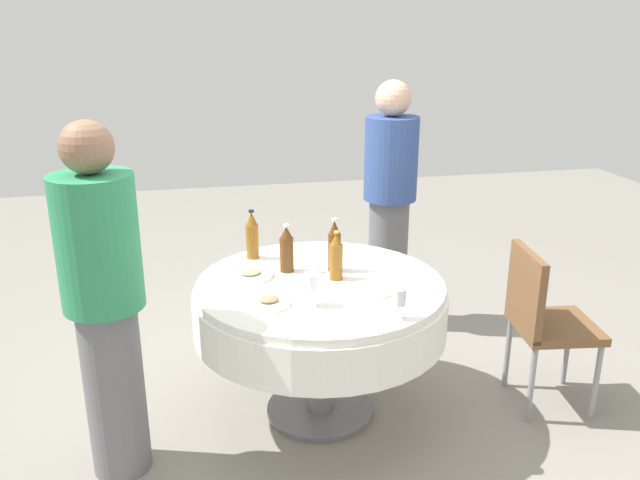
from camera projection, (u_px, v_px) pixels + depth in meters
ground_plane at (320, 411)px, 3.41m from camera, size 10.00×10.00×0.00m
dining_table at (320, 310)px, 3.22m from camera, size 1.26×1.26×0.74m
bottle_brown_outer at (334, 247)px, 3.28m from camera, size 0.07×0.07×0.28m
bottle_amber_near at (252, 236)px, 3.46m from camera, size 0.07×0.07×0.27m
bottle_brown_right at (287, 250)px, 3.27m from camera, size 0.07×0.07×0.25m
bottle_amber_rear at (336, 257)px, 3.17m from camera, size 0.07×0.07×0.25m
wine_glass_rear at (399, 298)px, 2.75m from camera, size 0.06×0.06×0.14m
wine_glass_front at (312, 283)px, 2.88m from camera, size 0.07×0.07×0.15m
plate_west at (250, 275)px, 3.23m from camera, size 0.23×0.23×0.04m
plate_inner at (372, 290)px, 3.06m from camera, size 0.21×0.21×0.02m
plate_south at (269, 302)px, 2.92m from camera, size 0.20×0.20×0.04m
fork_near at (307, 287)px, 3.10m from camera, size 0.11×0.16×0.00m
fork_right at (395, 270)px, 3.32m from camera, size 0.17×0.08×0.00m
person_outer at (105, 301)px, 2.73m from camera, size 0.34×0.34×1.60m
person_near at (390, 201)px, 4.17m from camera, size 0.34×0.34×1.62m
chair_left at (542, 315)px, 3.33m from camera, size 0.45×0.45×0.87m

